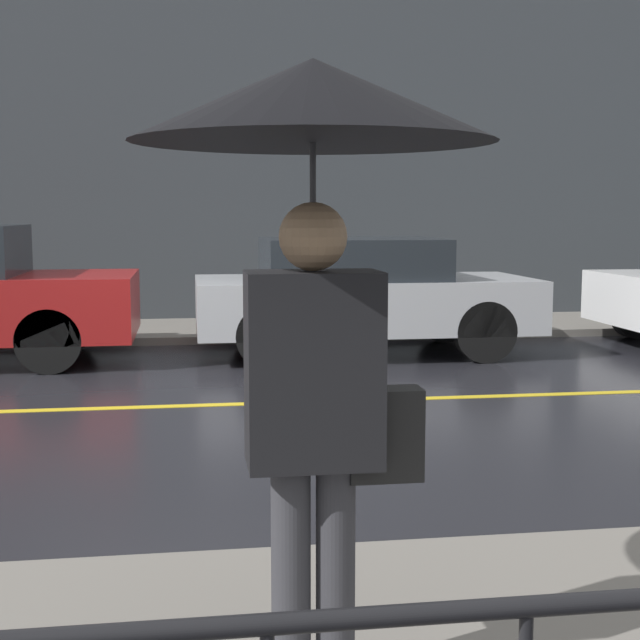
# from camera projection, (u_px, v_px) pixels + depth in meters

# --- Properties ---
(ground_plane) EXTENTS (80.00, 80.00, 0.00)m
(ground_plane) POSITION_uv_depth(u_px,v_px,m) (178.00, 406.00, 7.84)
(ground_plane) COLOR black
(sidewalk_far) EXTENTS (28.00, 2.13, 0.10)m
(sidewalk_far) POSITION_uv_depth(u_px,v_px,m) (181.00, 331.00, 12.53)
(sidewalk_far) COLOR slate
(sidewalk_far) RESTS_ON ground_plane
(lane_marking) EXTENTS (25.20, 0.12, 0.01)m
(lane_marking) POSITION_uv_depth(u_px,v_px,m) (178.00, 406.00, 7.84)
(lane_marking) COLOR gold
(lane_marking) RESTS_ON ground_plane
(building_storefront) EXTENTS (28.00, 0.30, 5.04)m
(building_storefront) POSITION_uv_depth(u_px,v_px,m) (179.00, 158.00, 13.43)
(building_storefront) COLOR #383D42
(building_storefront) RESTS_ON ground_plane
(pedestrian) EXTENTS (1.13, 1.13, 2.05)m
(pedestrian) POSITION_uv_depth(u_px,v_px,m) (314.00, 183.00, 2.75)
(pedestrian) COLOR #333338
(pedestrian) RESTS_ON sidewalk_near
(car_silver) EXTENTS (4.00, 1.85, 1.40)m
(car_silver) POSITION_uv_depth(u_px,v_px,m) (361.00, 294.00, 10.70)
(car_silver) COLOR #B2B5BA
(car_silver) RESTS_ON ground_plane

